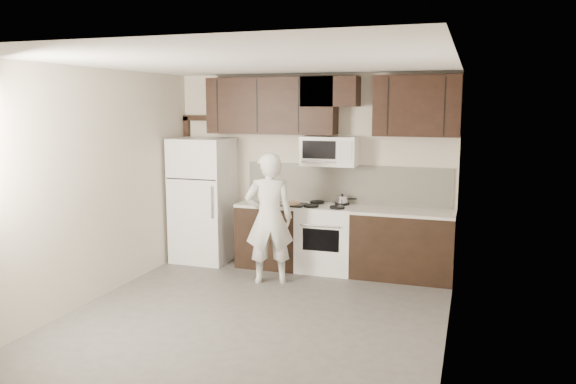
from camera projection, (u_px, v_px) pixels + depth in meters
The scene contains 14 objects.
floor at pixel (254, 317), 6.07m from camera, with size 4.50×4.50×0.00m, color #4D4A48.
back_wall at pixel (312, 171), 7.98m from camera, with size 4.00×4.00×0.00m, color beige.
ceiling at pixel (252, 62), 5.66m from camera, with size 4.50×4.50×0.00m, color white.
counter_run at pixel (348, 240), 7.64m from camera, with size 2.95×0.64×0.91m.
stove at pixel (326, 238), 7.73m from camera, with size 0.76×0.66×0.94m.
backsplash at pixel (346, 184), 7.83m from camera, with size 2.90×0.02×0.54m, color beige.
upper_cabinets at pixel (324, 104), 7.60m from camera, with size 3.48×0.35×0.78m.
microwave at pixel (330, 151), 7.65m from camera, with size 0.76×0.42×0.40m.
refrigerator at pixel (203, 200), 8.19m from camera, with size 0.80×0.76×1.80m.
door_trim at pixel (190, 173), 8.55m from camera, with size 0.50×0.08×2.12m.
saucepan at pixel (342, 200), 7.73m from camera, with size 0.27×0.16×0.16m.
baking_tray at pixel (290, 204), 7.70m from camera, with size 0.40×0.30×0.02m, color black.
pizza at pixel (290, 203), 7.70m from camera, with size 0.27×0.27×0.02m, color #D3B68D.
person at pixel (269, 218), 7.15m from camera, with size 0.62×0.40×1.69m, color white.
Camera 1 is at (2.17, -5.38, 2.28)m, focal length 35.00 mm.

